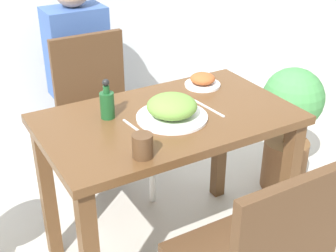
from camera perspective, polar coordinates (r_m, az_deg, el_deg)
The scene contains 11 objects.
ground_plane at distance 2.35m, azimuth -0.00°, elevation -14.87°, with size 16.00×16.00×0.00m, color #B7B2A8.
dining_table at distance 1.99m, azimuth -0.00°, elevation -1.96°, with size 1.05×0.63×0.73m.
chair_far at distance 2.54m, azimuth -8.40°, elevation 1.93°, with size 0.42×0.42×0.89m.
food_plate at distance 1.89m, azimuth 0.61°, elevation 2.19°, with size 0.29×0.29×0.10m.
side_plate at distance 2.21m, azimuth 4.24°, elevation 5.54°, with size 0.17×0.17×0.06m.
drink_cup at distance 1.63m, azimuth -3.12°, elevation -2.43°, with size 0.07×0.07×0.09m.
sauce_bottle at distance 1.90m, azimuth -7.43°, elevation 2.77°, with size 0.06×0.06×0.17m.
fork_utensil at distance 1.83m, azimuth -4.15°, elevation -0.21°, with size 0.02×0.16×0.00m.
spoon_utensil at distance 1.99m, azimuth 4.98°, elevation 2.18°, with size 0.03×0.20×0.00m.
potted_plant_right at distance 2.65m, azimuth 14.64°, elevation 0.54°, with size 0.33×0.33×0.73m.
person_figure at distance 2.84m, azimuth -10.78°, elevation 6.38°, with size 0.34×0.22×1.17m.
Camera 1 is at (-0.86, -1.50, 1.60)m, focal length 50.00 mm.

